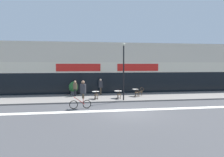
# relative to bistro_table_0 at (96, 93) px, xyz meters

# --- Properties ---
(ground_plane) EXTENTS (120.00, 120.00, 0.00)m
(ground_plane) POSITION_rel_bistro_table_0_xyz_m (1.85, -6.24, -0.63)
(ground_plane) COLOR #424244
(sidewalk_slab) EXTENTS (40.00, 5.50, 0.12)m
(sidewalk_slab) POSITION_rel_bistro_table_0_xyz_m (1.85, 1.01, -0.57)
(sidewalk_slab) COLOR slate
(sidewalk_slab) RESTS_ON ground
(storefront_facade) EXTENTS (40.00, 4.06, 6.01)m
(storefront_facade) POSITION_rel_bistro_table_0_xyz_m (1.85, 5.73, 2.36)
(storefront_facade) COLOR beige
(storefront_facade) RESTS_ON ground
(bike_lane_stripe) EXTENTS (36.00, 0.70, 0.01)m
(bike_lane_stripe) POSITION_rel_bistro_table_0_xyz_m (1.85, -5.21, -0.63)
(bike_lane_stripe) COLOR silver
(bike_lane_stripe) RESTS_ON ground
(bistro_table_0) EXTENTS (0.73, 0.73, 0.71)m
(bistro_table_0) POSITION_rel_bistro_table_0_xyz_m (0.00, 0.00, 0.00)
(bistro_table_0) COLOR black
(bistro_table_0) RESTS_ON sidewalk_slab
(bistro_table_1) EXTENTS (0.76, 0.76, 0.73)m
(bistro_table_1) POSITION_rel_bistro_table_0_xyz_m (2.22, -0.03, 0.01)
(bistro_table_1) COLOR black
(bistro_table_1) RESTS_ON sidewalk_slab
(bistro_table_2) EXTENTS (0.67, 0.67, 0.75)m
(bistro_table_2) POSITION_rel_bistro_table_0_xyz_m (4.27, 1.03, 0.02)
(bistro_table_2) COLOR black
(bistro_table_2) RESTS_ON sidewalk_slab
(cafe_chair_0_near) EXTENTS (0.44, 0.59, 0.90)m
(cafe_chair_0_near) POSITION_rel_bistro_table_0_xyz_m (0.01, -0.63, 0.00)
(cafe_chair_0_near) COLOR #4C3823
(cafe_chair_0_near) RESTS_ON sidewalk_slab
(cafe_chair_1_near) EXTENTS (0.45, 0.60, 0.90)m
(cafe_chair_1_near) POSITION_rel_bistro_table_0_xyz_m (2.21, -0.66, 0.00)
(cafe_chair_1_near) COLOR #4C3823
(cafe_chair_1_near) RESTS_ON sidewalk_slab
(cafe_chair_2_near) EXTENTS (0.41, 0.58, 0.90)m
(cafe_chair_2_near) POSITION_rel_bistro_table_0_xyz_m (4.27, 0.41, 0.00)
(cafe_chair_2_near) COLOR #4C3823
(cafe_chair_2_near) RESTS_ON sidewalk_slab
(cafe_chair_2_side) EXTENTS (0.57, 0.40, 0.90)m
(cafe_chair_2_side) POSITION_rel_bistro_table_0_xyz_m (4.90, 1.03, 0.00)
(cafe_chair_2_side) COLOR #4C3823
(cafe_chair_2_side) RESTS_ON sidewalk_slab
(planter_pot) EXTENTS (1.01, 1.01, 1.47)m
(planter_pot) POSITION_rel_bistro_table_0_xyz_m (-2.20, 3.11, 0.27)
(planter_pot) COLOR #4C4C51
(planter_pot) RESTS_ON sidewalk_slab
(lamp_post) EXTENTS (0.26, 0.26, 5.33)m
(lamp_post) POSITION_rel_bistro_table_0_xyz_m (2.51, -1.27, 2.56)
(lamp_post) COLOR black
(lamp_post) RESTS_ON sidewalk_slab
(cyclist_0) EXTENTS (1.71, 0.55, 2.21)m
(cyclist_0) POSITION_rel_bistro_table_0_xyz_m (-1.37, -4.02, 0.69)
(cyclist_0) COLOR black
(cyclist_0) RESTS_ON ground
(pedestrian_near_end) EXTENTS (0.54, 0.54, 1.78)m
(pedestrian_near_end) POSITION_rel_bistro_table_0_xyz_m (0.77, 2.62, 0.54)
(pedestrian_near_end) COLOR #4C3D2D
(pedestrian_near_end) RESTS_ON sidewalk_slab
(pedestrian_far_end) EXTENTS (0.46, 0.46, 1.66)m
(pedestrian_far_end) POSITION_rel_bistro_table_0_xyz_m (-2.01, 1.95, 0.47)
(pedestrian_far_end) COLOR black
(pedestrian_far_end) RESTS_ON sidewalk_slab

